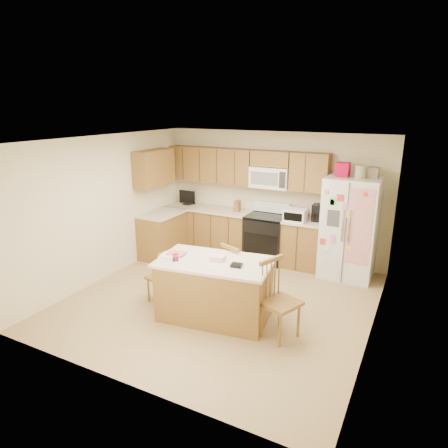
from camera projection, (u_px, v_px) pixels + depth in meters
The scene contains 9 objects.
ground at pixel (221, 300), 6.35m from camera, with size 4.50×4.50×0.00m, color #9F8353.
room_shell at pixel (221, 212), 5.94m from camera, with size 4.60×4.60×2.52m.
cabinetry at pixel (219, 211), 8.04m from camera, with size 3.36×1.56×2.15m.
stove at pixel (266, 237), 7.86m from camera, with size 0.76×0.65×1.13m.
refrigerator at pixel (350, 227), 6.99m from camera, with size 0.90×0.79×2.04m.
island at pixel (215, 289), 5.72m from camera, with size 1.71×1.15×0.97m.
windsor_chair_left at pixel (162, 277), 6.21m from camera, with size 0.42×0.43×0.86m.
windsor_chair_back at pixel (236, 275), 6.19m from camera, with size 0.52×0.51×0.95m.
windsor_chair_right at pixel (279, 301), 5.22m from camera, with size 0.57×0.59×1.07m.
Camera 1 is at (2.68, -5.08, 2.97)m, focal length 32.00 mm.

